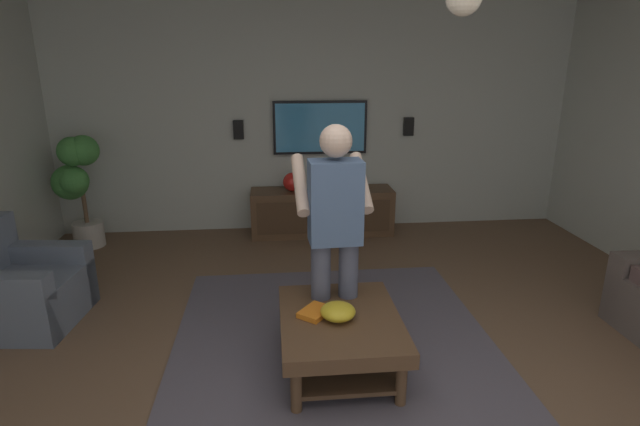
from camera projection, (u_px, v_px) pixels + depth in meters
name	position (u px, v px, depth m)	size (l,w,h in m)	color
ground_plane	(370.00, 414.00, 2.98)	(8.50, 8.50, 0.00)	brown
wall_back_tv	(316.00, 119.00, 5.99)	(0.10, 6.39, 2.70)	#B2B7AD
area_rug	(336.00, 351.00, 3.62)	(2.82, 2.39, 0.01)	#514C56
armchair	(19.00, 290.00, 3.95)	(0.88, 0.89, 0.82)	slate
coffee_table	(340.00, 330.00, 3.34)	(1.00, 0.80, 0.40)	#513823
media_console	(322.00, 212.00, 6.00)	(0.45, 1.70, 0.55)	#513823
tv	(320.00, 127.00, 5.93)	(0.05, 1.13, 0.63)	black
person_standing	(335.00, 226.00, 3.44)	(0.55, 0.55, 1.64)	#4C5166
potted_plant_tall	(77.00, 181.00, 5.37)	(0.46, 0.56, 1.28)	#B7B2A8
bowl	(338.00, 311.00, 3.26)	(0.23, 0.23, 0.11)	gold
remote_white	(339.00, 313.00, 3.33)	(0.15, 0.04, 0.02)	white
book	(315.00, 312.00, 3.33)	(0.22, 0.16, 0.04)	orange
vase_round	(292.00, 182.00, 5.83)	(0.22, 0.22, 0.22)	red
wall_speaker_left	(409.00, 126.00, 6.05)	(0.06, 0.12, 0.22)	black
wall_speaker_right	(238.00, 130.00, 5.86)	(0.06, 0.12, 0.22)	black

